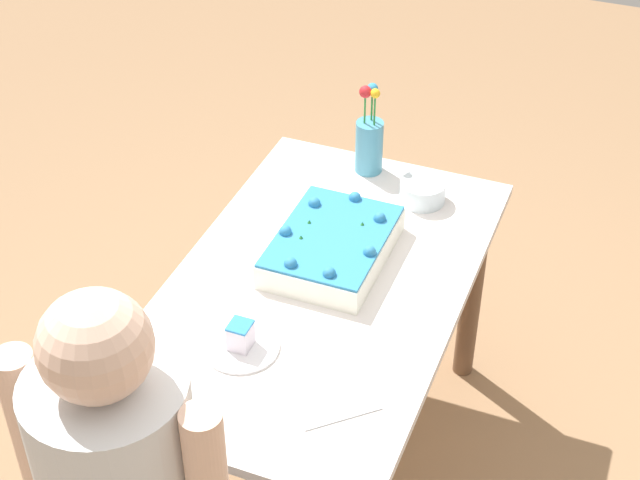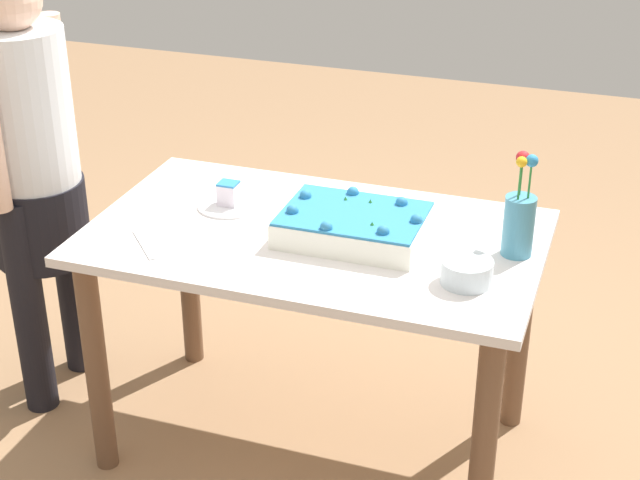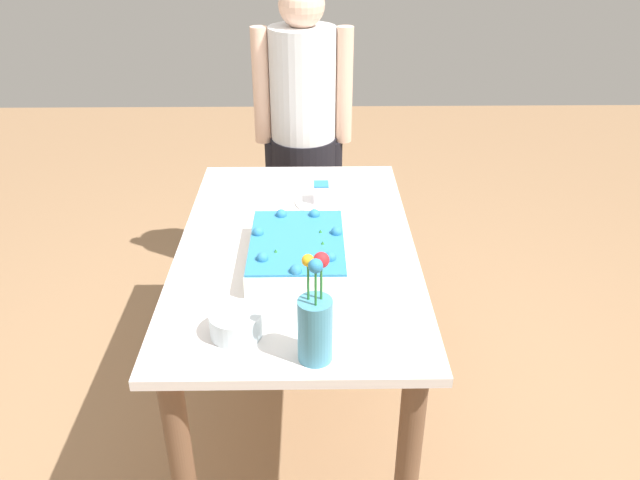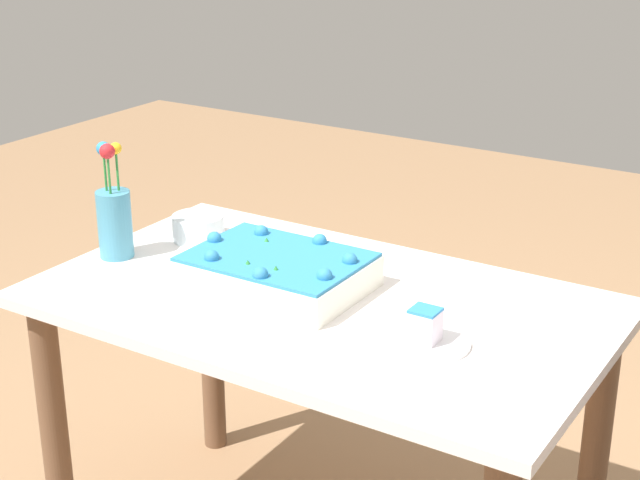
{
  "view_description": "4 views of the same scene",
  "coord_description": "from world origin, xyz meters",
  "px_view_note": "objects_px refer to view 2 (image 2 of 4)",
  "views": [
    {
      "loc": [
        -1.93,
        -0.77,
        2.52
      ],
      "look_at": [
        0.1,
        0.03,
        0.84
      ],
      "focal_mm": 55.0,
      "sensor_mm": 36.0,
      "label": 1
    },
    {
      "loc": [
        0.86,
        -2.45,
        2.07
      ],
      "look_at": [
        0.04,
        -0.07,
        0.79
      ],
      "focal_mm": 55.0,
      "sensor_mm": 36.0,
      "label": 2
    },
    {
      "loc": [
        1.82,
        0.05,
        1.82
      ],
      "look_at": [
        0.0,
        0.08,
        0.79
      ],
      "focal_mm": 35.0,
      "sensor_mm": 36.0,
      "label": 3
    },
    {
      "loc": [
        -1.11,
        1.78,
        1.72
      ],
      "look_at": [
        0.0,
        -0.0,
        0.92
      ],
      "focal_mm": 55.0,
      "sensor_mm": 36.0,
      "label": 4
    }
  ],
  "objects_px": {
    "serving_plate_with_slice": "(229,200)",
    "cake_knife": "(144,245)",
    "flower_vase": "(519,220)",
    "fruit_bowl": "(467,272)",
    "sheet_cake": "(354,225)",
    "person_standing": "(32,165)"
  },
  "relations": [
    {
      "from": "serving_plate_with_slice",
      "to": "cake_knife",
      "type": "xyz_separation_m",
      "value": [
        -0.13,
        -0.32,
        -0.02
      ]
    },
    {
      "from": "serving_plate_with_slice",
      "to": "flower_vase",
      "type": "height_order",
      "value": "flower_vase"
    },
    {
      "from": "fruit_bowl",
      "to": "cake_knife",
      "type": "bearing_deg",
      "value": -174.79
    },
    {
      "from": "flower_vase",
      "to": "fruit_bowl",
      "type": "height_order",
      "value": "flower_vase"
    },
    {
      "from": "sheet_cake",
      "to": "serving_plate_with_slice",
      "type": "relative_size",
      "value": 2.1
    },
    {
      "from": "serving_plate_with_slice",
      "to": "person_standing",
      "type": "height_order",
      "value": "person_standing"
    },
    {
      "from": "serving_plate_with_slice",
      "to": "cake_knife",
      "type": "relative_size",
      "value": 1.0
    },
    {
      "from": "serving_plate_with_slice",
      "to": "fruit_bowl",
      "type": "distance_m",
      "value": 0.83
    },
    {
      "from": "cake_knife",
      "to": "flower_vase",
      "type": "bearing_deg",
      "value": -116.24
    },
    {
      "from": "sheet_cake",
      "to": "cake_knife",
      "type": "bearing_deg",
      "value": -156.6
    },
    {
      "from": "cake_knife",
      "to": "fruit_bowl",
      "type": "distance_m",
      "value": 0.93
    },
    {
      "from": "flower_vase",
      "to": "person_standing",
      "type": "bearing_deg",
      "value": -178.36
    },
    {
      "from": "cake_knife",
      "to": "person_standing",
      "type": "xyz_separation_m",
      "value": [
        -0.53,
        0.25,
        0.08
      ]
    },
    {
      "from": "serving_plate_with_slice",
      "to": "flower_vase",
      "type": "distance_m",
      "value": 0.9
    },
    {
      "from": "fruit_bowl",
      "to": "person_standing",
      "type": "xyz_separation_m",
      "value": [
        -1.45,
        0.17,
        0.05
      ]
    },
    {
      "from": "serving_plate_with_slice",
      "to": "fruit_bowl",
      "type": "height_order",
      "value": "serving_plate_with_slice"
    },
    {
      "from": "sheet_cake",
      "to": "serving_plate_with_slice",
      "type": "bearing_deg",
      "value": 169.15
    },
    {
      "from": "sheet_cake",
      "to": "serving_plate_with_slice",
      "type": "xyz_separation_m",
      "value": [
        -0.43,
        0.08,
        -0.02
      ]
    },
    {
      "from": "sheet_cake",
      "to": "cake_knife",
      "type": "height_order",
      "value": "sheet_cake"
    },
    {
      "from": "serving_plate_with_slice",
      "to": "flower_vase",
      "type": "relative_size",
      "value": 0.65
    },
    {
      "from": "cake_knife",
      "to": "person_standing",
      "type": "distance_m",
      "value": 0.59
    },
    {
      "from": "serving_plate_with_slice",
      "to": "cake_knife",
      "type": "bearing_deg",
      "value": -111.14
    }
  ]
}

